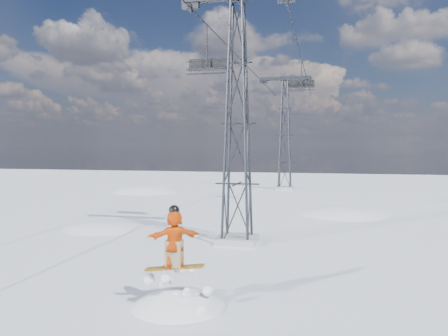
% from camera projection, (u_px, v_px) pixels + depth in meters
% --- Properties ---
extents(ground, '(120.00, 120.00, 0.00)m').
position_uv_depth(ground, '(156.00, 302.00, 12.58)').
color(ground, white).
rests_on(ground, ground).
extents(snow_terrain, '(39.00, 37.00, 22.00)m').
position_uv_depth(snow_terrain, '(201.00, 322.00, 34.82)').
color(snow_terrain, white).
rests_on(snow_terrain, ground).
extents(lift_tower_near, '(5.20, 1.80, 11.43)m').
position_uv_depth(lift_tower_near, '(237.00, 125.00, 19.90)').
color(lift_tower_near, '#999999').
rests_on(lift_tower_near, ground).
extents(lift_tower_far, '(5.20, 1.80, 11.43)m').
position_uv_depth(lift_tower_far, '(285.00, 136.00, 44.24)').
color(lift_tower_far, '#999999').
rests_on(lift_tower_far, ground).
extents(haul_cables, '(4.46, 51.00, 0.06)m').
position_uv_depth(haul_cables, '(269.00, 56.00, 30.81)').
color(haul_cables, black).
rests_on(haul_cables, ground).
extents(lift_chair_near, '(2.11, 0.61, 2.62)m').
position_uv_depth(lift_chair_near, '(207.00, 65.00, 23.07)').
color(lift_chair_near, black).
rests_on(lift_chair_near, ground).
extents(lift_chair_mid, '(1.89, 0.54, 2.34)m').
position_uv_depth(lift_chair_mid, '(301.00, 85.00, 32.01)').
color(lift_chair_mid, black).
rests_on(lift_chair_mid, ground).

